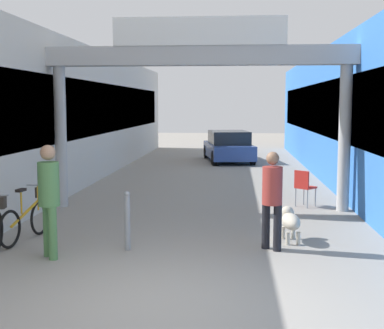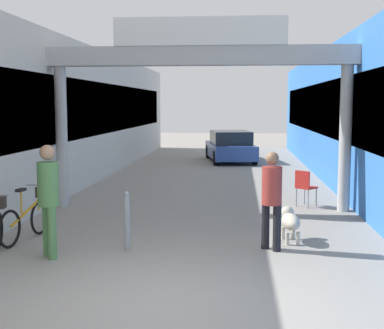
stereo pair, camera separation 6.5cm
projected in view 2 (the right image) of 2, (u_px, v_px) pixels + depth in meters
ground_plane at (165, 301)px, 6.75m from camera, size 80.00×80.00×0.00m
storefront_left at (59, 115)px, 17.85m from camera, size 3.00×26.00×4.25m
storefront_right at (371, 115)px, 16.96m from camera, size 3.00×26.00×4.25m
arcade_sign_gateway at (200, 73)px, 12.38m from camera, size 7.40×0.47×4.45m
pedestrian_with_dog at (272, 194)px, 9.02m from camera, size 0.48×0.48×1.68m
pedestrian_companion at (48, 193)px, 8.54m from camera, size 0.48×0.48×1.83m
dog_on_leash at (290, 221)px, 9.67m from camera, size 0.39×0.82×0.59m
bicycle_orange_second at (29, 216)px, 9.79m from camera, size 0.46×1.68×0.98m
bollard_post_metal at (127, 220)px, 9.06m from camera, size 0.10×0.10×1.02m
cafe_chair_red_nearer at (305, 185)px, 12.87m from camera, size 0.56×0.56×0.89m
parked_car_blue at (230, 147)px, 23.20m from camera, size 2.38×4.23×1.33m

